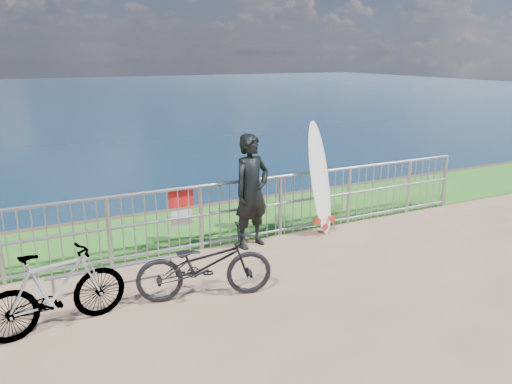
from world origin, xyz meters
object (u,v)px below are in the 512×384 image
surfboard (320,182)px  surfer (252,191)px  bicycle_near (205,265)px  bicycle_far (55,290)px

surfboard → surfer: bearing=-177.8°
bicycle_near → bicycle_far: 1.86m
surfer → surfboard: 1.40m
surfer → bicycle_near: 2.04m
surfboard → bicycle_near: size_ratio=1.13×
surfer → bicycle_far: bearing=-172.5°
surfboard → bicycle_far: bearing=-162.8°
surfboard → bicycle_far: (-4.64, -1.43, -0.44)m
surfer → surfboard: surfboard is taller
surfboard → bicycle_far: size_ratio=1.23×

